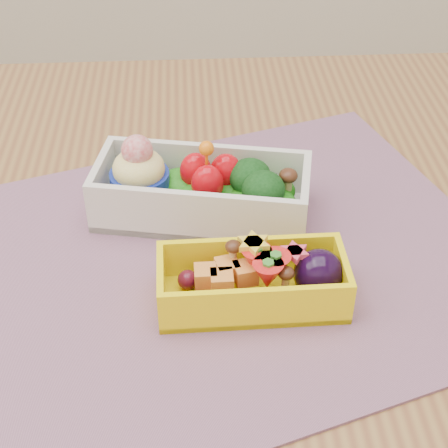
{
  "coord_description": "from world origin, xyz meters",
  "views": [
    {
      "loc": [
        0.01,
        -0.48,
        1.16
      ],
      "look_at": [
        0.04,
        -0.01,
        0.79
      ],
      "focal_mm": 56.84,
      "sensor_mm": 36.0,
      "label": 1
    }
  ],
  "objects": [
    {
      "name": "bento_white",
      "position": [
        0.02,
        0.06,
        0.78
      ],
      "size": [
        0.21,
        0.12,
        0.08
      ],
      "rotation": [
        0.0,
        0.0,
        -0.2
      ],
      "color": "silver",
      "rests_on": "placemat"
    },
    {
      "name": "bento_yellow",
      "position": [
        0.06,
        -0.06,
        0.77
      ],
      "size": [
        0.15,
        0.07,
        0.05
      ],
      "rotation": [
        0.0,
        0.0,
        0.02
      ],
      "color": "yellow",
      "rests_on": "placemat"
    },
    {
      "name": "table",
      "position": [
        0.0,
        0.0,
        0.65
      ],
      "size": [
        1.2,
        0.8,
        0.75
      ],
      "color": "brown",
      "rests_on": "ground"
    },
    {
      "name": "placemat",
      "position": [
        0.03,
        -0.01,
        0.75
      ],
      "size": [
        0.58,
        0.51,
        0.0
      ],
      "primitive_type": "cube",
      "rotation": [
        0.0,
        0.0,
        0.32
      ],
      "color": "gray",
      "rests_on": "table"
    }
  ]
}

